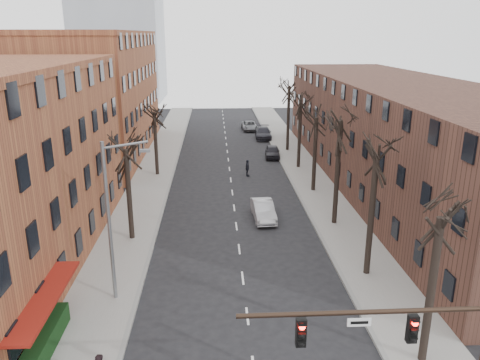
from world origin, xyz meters
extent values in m
cube|color=gray|center=(-8.00, 35.00, 0.07)|extent=(4.00, 90.00, 0.15)
cube|color=gray|center=(8.00, 35.00, 0.07)|extent=(4.00, 90.00, 0.15)
cube|color=brown|center=(-16.00, 44.00, 7.00)|extent=(12.00, 28.00, 14.00)
cube|color=#4C2D23|center=(16.00, 30.00, 5.00)|extent=(12.00, 50.00, 10.00)
cube|color=maroon|center=(-9.40, 6.00, 0.00)|extent=(1.20, 7.00, 0.15)
cube|color=black|center=(-9.50, 5.00, 0.65)|extent=(0.80, 6.00, 1.00)
cylinder|color=black|center=(3.00, -1.00, 6.00)|extent=(8.00, 0.16, 0.16)
cube|color=black|center=(4.50, -1.00, 5.35)|extent=(0.32, 0.22, 0.95)
cube|color=black|center=(1.00, -1.00, 5.35)|extent=(0.32, 0.22, 0.95)
cube|color=silver|center=(2.80, -1.00, 5.65)|extent=(0.75, 0.04, 0.28)
cylinder|color=slate|center=(-7.20, 10.00, 4.50)|extent=(0.20, 0.20, 9.00)
cylinder|color=slate|center=(-6.10, 10.00, 8.80)|extent=(2.39, 0.12, 0.46)
cube|color=slate|center=(-5.10, 10.00, 8.50)|extent=(0.50, 0.22, 0.14)
imported|color=#A2A3A9|center=(2.21, 21.39, 0.74)|extent=(1.79, 4.54, 1.47)
imported|color=black|center=(5.30, 40.75, 0.71)|extent=(2.04, 4.32, 1.43)
imported|color=#212129|center=(5.30, 51.41, 0.78)|extent=(2.49, 5.48, 1.56)
imported|color=slate|center=(3.80, 57.49, 0.68)|extent=(2.49, 4.99, 1.36)
imported|color=black|center=(1.77, 33.17, 0.88)|extent=(0.52, 1.06, 1.75)
camera|label=1|loc=(-1.55, -13.20, 14.13)|focal=35.00mm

